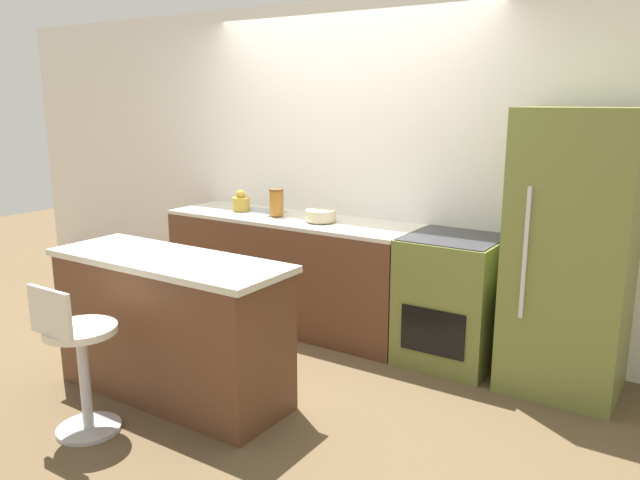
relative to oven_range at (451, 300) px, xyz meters
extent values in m
plane|color=brown|center=(-1.08, -0.34, -0.45)|extent=(14.00, 14.00, 0.00)
cube|color=white|center=(-1.08, 0.35, 0.85)|extent=(8.00, 0.06, 2.60)
cube|color=brown|center=(-1.41, 0.00, -0.02)|extent=(2.14, 0.64, 0.87)
cube|color=beige|center=(-1.41, 0.00, 0.43)|extent=(2.14, 0.64, 0.03)
cube|color=#9EA3A8|center=(-1.78, 0.00, 0.45)|extent=(0.44, 0.35, 0.01)
cube|color=brown|center=(-1.27, -1.46, -0.02)|extent=(1.54, 0.54, 0.86)
cube|color=beige|center=(-1.27, -1.46, 0.43)|extent=(1.61, 0.58, 0.04)
cube|color=olive|center=(0.00, 0.00, 0.00)|extent=(0.65, 0.64, 0.90)
cube|color=black|center=(0.00, -0.32, -0.14)|extent=(0.45, 0.01, 0.32)
cube|color=#333338|center=(0.00, 0.00, 0.45)|extent=(0.62, 0.61, 0.01)
cube|color=olive|center=(0.77, 0.00, 0.44)|extent=(0.71, 0.65, 1.80)
cube|color=silver|center=(0.57, -0.34, 0.49)|extent=(0.02, 0.02, 0.81)
cylinder|color=#B7B7BC|center=(-1.34, -2.05, -0.44)|extent=(0.36, 0.36, 0.02)
cylinder|color=#B7B7BC|center=(-1.34, -2.05, -0.16)|extent=(0.06, 0.06, 0.59)
cylinder|color=silver|center=(-1.34, -2.05, 0.15)|extent=(0.40, 0.40, 0.04)
cube|color=silver|center=(-1.34, -2.22, 0.30)|extent=(0.34, 0.02, 0.26)
cylinder|color=#B29333|center=(-1.89, -0.03, 0.51)|extent=(0.15, 0.15, 0.12)
sphere|color=#B29333|center=(-1.89, -0.03, 0.60)|extent=(0.08, 0.08, 0.08)
cylinder|color=#C1B28E|center=(-1.08, -0.03, 0.50)|extent=(0.24, 0.24, 0.09)
cylinder|color=#9E6623|center=(-1.52, -0.03, 0.56)|extent=(0.11, 0.11, 0.20)
cylinder|color=brown|center=(-1.52, -0.03, 0.67)|extent=(0.12, 0.12, 0.02)
camera|label=1|loc=(1.52, -4.03, 1.39)|focal=35.00mm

